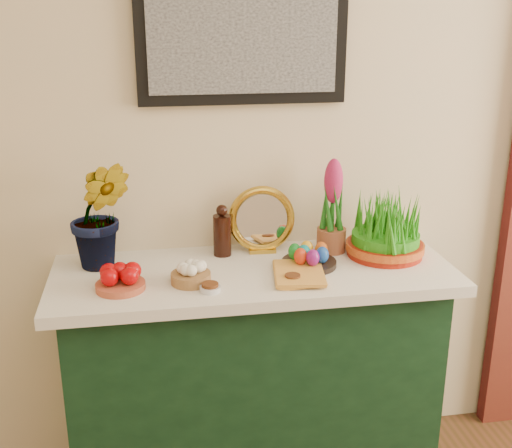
{
  "coord_description": "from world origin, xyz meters",
  "views": [
    {
      "loc": [
        -0.6,
        -0.05,
        1.76
      ],
      "look_at": [
        -0.26,
        1.95,
        1.07
      ],
      "focal_mm": 45.0,
      "sensor_mm": 36.0,
      "label": 1
    }
  ],
  "objects": [
    {
      "name": "hyacinth_green",
      "position": [
        -0.78,
        2.11,
        1.14
      ],
      "size": [
        0.27,
        0.23,
        0.51
      ],
      "primitive_type": "imported",
      "rotation": [
        0.0,
        0.0,
        -0.06
      ],
      "color": "#1D6719",
      "rests_on": "tablecloth"
    },
    {
      "name": "book",
      "position": [
        -0.21,
        1.91,
        0.91
      ],
      "size": [
        0.18,
        0.24,
        0.03
      ],
      "primitive_type": "imported",
      "rotation": [
        0.0,
        0.0,
        -0.15
      ],
      "color": "gold",
      "rests_on": "tablecloth"
    },
    {
      "name": "wheatgrass_sabzeh",
      "position": [
        0.23,
        2.05,
        0.99
      ],
      "size": [
        0.29,
        0.29,
        0.23
      ],
      "color": "#961A0A",
      "rests_on": "tablecloth"
    },
    {
      "name": "spice_dish_right",
      "position": [
        -0.16,
        1.86,
        0.9
      ],
      "size": [
        0.07,
        0.07,
        0.03
      ],
      "color": "silver",
      "rests_on": "tablecloth"
    },
    {
      "name": "tablecloth",
      "position": [
        -0.26,
        2.0,
        0.87
      ],
      "size": [
        1.4,
        0.55,
        0.04
      ],
      "primitive_type": "cube",
      "color": "white",
      "rests_on": "sideboard"
    },
    {
      "name": "hyacinth_pink",
      "position": [
        0.05,
        2.12,
        1.05
      ],
      "size": [
        0.11,
        0.11,
        0.35
      ],
      "color": "#995535",
      "rests_on": "tablecloth"
    },
    {
      "name": "apple_bowl",
      "position": [
        -0.72,
        1.9,
        0.92
      ],
      "size": [
        0.2,
        0.2,
        0.08
      ],
      "color": "#AD4C2F",
      "rests_on": "tablecloth"
    },
    {
      "name": "garlic_basket",
      "position": [
        -0.49,
        1.91,
        0.92
      ],
      "size": [
        0.16,
        0.16,
        0.07
      ],
      "color": "#9C703F",
      "rests_on": "tablecloth"
    },
    {
      "name": "spice_dish_left",
      "position": [
        -0.43,
        1.84,
        0.9
      ],
      "size": [
        0.07,
        0.07,
        0.03
      ],
      "color": "silver",
      "rests_on": "tablecloth"
    },
    {
      "name": "mirror",
      "position": [
        -0.21,
        2.17,
        1.01
      ],
      "size": [
        0.25,
        0.08,
        0.25
      ],
      "color": "gold",
      "rests_on": "tablecloth"
    },
    {
      "name": "vinegar_cruet",
      "position": [
        -0.36,
        2.15,
        0.98
      ],
      "size": [
        0.07,
        0.07,
        0.19
      ],
      "color": "black",
      "rests_on": "tablecloth"
    },
    {
      "name": "egg_plate",
      "position": [
        -0.07,
        1.99,
        0.92
      ],
      "size": [
        0.26,
        0.26,
        0.08
      ],
      "color": "black",
      "rests_on": "tablecloth"
    },
    {
      "name": "sideboard",
      "position": [
        -0.26,
        2.0,
        0.42
      ],
      "size": [
        1.3,
        0.45,
        0.85
      ],
      "primitive_type": "cube",
      "color": "#13341B",
      "rests_on": "ground"
    }
  ]
}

